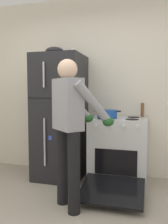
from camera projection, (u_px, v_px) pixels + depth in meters
The scene contains 8 objects.
kitchen_wall_back at pixel (91, 87), 3.63m from camera, with size 6.00×0.10×2.70m, color silver.
refrigerator at pixel (60, 117), 3.40m from camera, with size 0.68×0.72×1.79m.
stove_range at pixel (119, 151), 3.19m from camera, with size 0.76×1.21×0.91m.
person_cook at pixel (71, 121), 2.46m from camera, with size 0.67×0.70×1.60m.
red_pot at pixel (107, 114), 3.16m from camera, with size 0.37×0.27×0.11m.
coffee_mug at pixel (73, 52), 3.32m from camera, with size 0.11×0.08×0.10m.
pepper_mill at pixel (142, 110), 3.27m from camera, with size 0.05×0.05×0.20m, color brown.
mixing_bowl at pixel (55, 51), 3.35m from camera, with size 0.26×0.26×0.12m, color black.
Camera 1 is at (0.89, -1.59, 1.25)m, focal length 37.12 mm.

